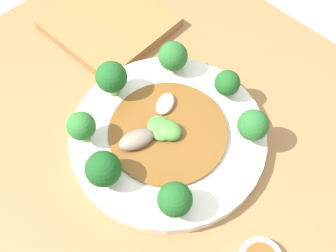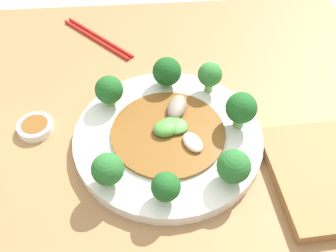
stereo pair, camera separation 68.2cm
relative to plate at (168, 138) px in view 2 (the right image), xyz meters
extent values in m
cube|color=olive|center=(-0.01, 0.04, -0.37)|extent=(0.91, 0.83, 0.72)
cylinder|color=white|center=(0.00, 0.00, 0.00)|extent=(0.32, 0.32, 0.02)
cylinder|color=#70A356|center=(0.08, 0.10, 0.02)|extent=(0.02, 0.02, 0.02)
sphere|color=#2D7533|center=(0.08, 0.10, 0.05)|extent=(0.04, 0.04, 0.04)
cylinder|color=#7AAD5B|center=(-0.10, 0.08, 0.02)|extent=(0.02, 0.02, 0.01)
sphere|color=#1E5B23|center=(-0.10, 0.08, 0.04)|extent=(0.05, 0.05, 0.05)
cylinder|color=#89B76B|center=(-0.10, -0.09, 0.02)|extent=(0.02, 0.02, 0.01)
sphere|color=#286B2D|center=(-0.10, -0.09, 0.04)|extent=(0.05, 0.05, 0.05)
cylinder|color=#89B76B|center=(-0.01, -0.12, 0.02)|extent=(0.02, 0.02, 0.01)
sphere|color=#1E5B23|center=(-0.01, -0.12, 0.04)|extent=(0.04, 0.04, 0.04)
cylinder|color=#7AAD5B|center=(0.01, 0.12, 0.02)|extent=(0.02, 0.02, 0.01)
sphere|color=#19511E|center=(0.01, 0.12, 0.04)|extent=(0.05, 0.05, 0.05)
cylinder|color=#70A356|center=(0.09, -0.10, 0.02)|extent=(0.02, 0.02, 0.01)
sphere|color=#286B2D|center=(0.09, -0.10, 0.04)|extent=(0.05, 0.05, 0.05)
cylinder|color=#70A356|center=(0.12, 0.01, 0.02)|extent=(0.02, 0.02, 0.02)
sphere|color=#1E5B23|center=(0.12, 0.01, 0.05)|extent=(0.05, 0.05, 0.05)
cylinder|color=brown|center=(0.00, 0.00, 0.01)|extent=(0.19, 0.19, 0.01)
ellipsoid|color=#4C933D|center=(0.01, 0.01, 0.02)|extent=(0.06, 0.05, 0.01)
ellipsoid|color=#4C933D|center=(0.00, 0.00, 0.02)|extent=(0.05, 0.04, 0.02)
ellipsoid|color=beige|center=(0.04, -0.03, 0.02)|extent=(0.04, 0.05, 0.01)
ellipsoid|color=gray|center=(0.02, 0.05, 0.02)|extent=(0.05, 0.07, 0.02)
cylinder|color=red|center=(-0.13, 0.31, -0.01)|extent=(0.15, 0.16, 0.01)
cylinder|color=red|center=(-0.14, 0.30, -0.01)|extent=(0.15, 0.16, 0.01)
cylinder|color=white|center=(-0.23, 0.05, 0.00)|extent=(0.06, 0.06, 0.01)
cylinder|color=brown|center=(-0.23, 0.05, 0.00)|extent=(0.05, 0.05, 0.00)
camera|label=1|loc=(-0.23, 0.22, 0.56)|focal=42.00mm
camera|label=2|loc=(-0.04, -0.43, 0.51)|focal=42.00mm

